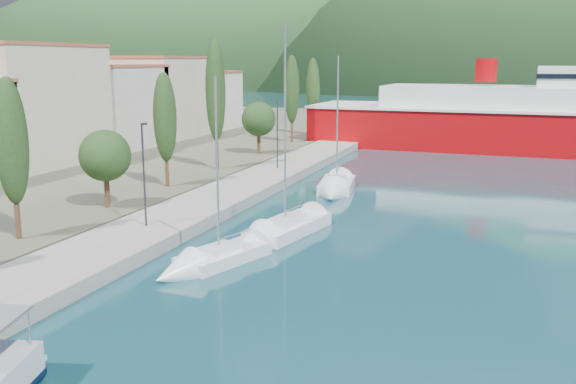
% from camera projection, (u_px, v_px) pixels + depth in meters
% --- Properties ---
extents(ground, '(1400.00, 1400.00, 0.00)m').
position_uv_depth(ground, '(460.00, 112.00, 132.75)').
color(ground, '#14414A').
extents(quay, '(5.00, 88.00, 0.80)m').
position_uv_depth(quay, '(230.00, 194.00, 48.90)').
color(quay, gray).
rests_on(quay, ground).
extents(town_buildings, '(9.20, 69.20, 11.30)m').
position_uv_depth(town_buildings, '(69.00, 109.00, 65.50)').
color(town_buildings, beige).
rests_on(town_buildings, land_strip).
extents(tree_row, '(3.60, 64.01, 11.58)m').
position_uv_depth(tree_row, '(206.00, 114.00, 55.79)').
color(tree_row, '#47301E').
rests_on(tree_row, land_strip).
extents(lamp_posts, '(0.15, 45.90, 6.06)m').
position_uv_depth(lamp_posts, '(141.00, 172.00, 36.99)').
color(lamp_posts, '#2D2D33').
rests_on(lamp_posts, quay).
extents(sailboat_near, '(4.35, 7.62, 10.49)m').
position_uv_depth(sailboat_near, '(199.00, 265.00, 32.29)').
color(sailboat_near, silver).
rests_on(sailboat_near, ground).
extents(sailboat_mid, '(4.14, 9.62, 13.42)m').
position_uv_depth(sailboat_mid, '(269.00, 237.00, 37.34)').
color(sailboat_mid, silver).
rests_on(sailboat_mid, ground).
extents(sailboat_far, '(3.79, 8.31, 11.77)m').
position_uv_depth(sailboat_far, '(334.00, 190.00, 50.76)').
color(sailboat_far, silver).
rests_on(sailboat_far, ground).
extents(ferry, '(56.94, 13.31, 11.26)m').
position_uv_depth(ferry, '(555.00, 122.00, 73.97)').
color(ferry, '#9D0609').
rests_on(ferry, ground).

